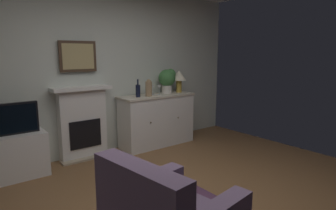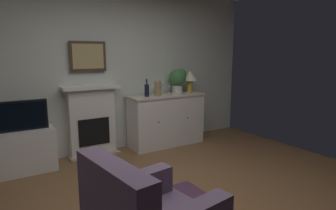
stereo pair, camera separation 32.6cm
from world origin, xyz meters
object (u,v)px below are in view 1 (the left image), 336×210
Objects in this scene: wine_bottle at (138,90)px; tv_set at (12,119)px; sideboard_cabinet at (157,120)px; vase_decorative at (149,88)px; fireplace_unit at (83,123)px; framed_picture at (78,56)px; wine_glass_left at (152,88)px; wine_glass_center at (159,88)px; tv_cabinet at (15,156)px; table_lamp at (179,77)px; potted_plant_small at (168,79)px.

tv_set is at bearing 179.33° from wine_bottle.
sideboard_cabinet is 4.75× the size of vase_decorative.
vase_decorative reaches higher than tv_set.
sideboard_cabinet is 0.67m from wine_bottle.
fireplace_unit is 0.99m from framed_picture.
wine_glass_left reaches higher than tv_set.
wine_glass_left is 1.00× the size of wine_glass_center.
wine_bottle is 1.76× the size of wine_glass_left.
tv_set is at bearing 178.82° from vase_decorative.
sideboard_cabinet is (1.25, -0.22, -1.09)m from framed_picture.
wine_glass_left is 0.22× the size of tv_cabinet.
table_lamp reaches higher than tv_cabinet.
table_lamp is at bearing -5.79° from fireplace_unit.
tv_set is at bearing -169.23° from fireplace_unit.
potted_plant_small reaches higher than wine_bottle.
wine_glass_center is at bearing 8.78° from vase_decorative.
vase_decorative is 2.05m from tv_set.
fireplace_unit is 6.67× the size of wine_glass_left.
framed_picture reaches higher than tv_set.
vase_decorative is at bearing -171.22° from wine_glass_center.
framed_picture reaches higher than table_lamp.
wine_bottle is at bearing -0.67° from tv_set.
vase_decorative is (1.06, -0.23, 0.48)m from fireplace_unit.
wine_bottle is at bearing -175.66° from sideboard_cabinet.
tv_cabinet is at bearing 178.17° from vase_decorative.
sideboard_cabinet is at bearing -170.49° from potted_plant_small.
wine_glass_left is (1.19, -0.14, 0.46)m from fireplace_unit.
tv_cabinet is at bearing -179.52° from wine_glass_left.
framed_picture is 3.33× the size of wine_glass_center.
wine_glass_center is at bearing -8.33° from fireplace_unit.
wine_glass_center reaches higher than sideboard_cabinet.
fireplace_unit is at bearing 171.95° from sideboard_cabinet.
wine_glass_left is (1.19, -0.19, -0.53)m from framed_picture.
vase_decorative is (1.06, -0.27, -0.51)m from framed_picture.
fireplace_unit is 1.02m from tv_set.
framed_picture is 1.68m from sideboard_cabinet.
wine_glass_center is at bearing -178.37° from table_lamp.
wine_glass_left reaches higher than sideboard_cabinet.
sideboard_cabinet is at bearing -180.00° from table_lamp.
vase_decorative is at bearing -14.46° from framed_picture.
framed_picture is at bearing 169.72° from wine_glass_center.
fireplace_unit is 1.39m from wine_glass_center.
framed_picture is 1.31m from wine_glass_left.
fireplace_unit is 0.99m from wine_bottle.
framed_picture is at bearing 169.93° from sideboard_cabinet.
potted_plant_small is at bearing -4.95° from fireplace_unit.
tv_set is at bearing 179.88° from wine_glass_center.
tv_cabinet is (-2.16, -0.02, -0.72)m from wine_glass_left.
vase_decorative is (0.20, -0.02, 0.03)m from wine_bottle.
sideboard_cabinet is 0.56m from wine_glass_center.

